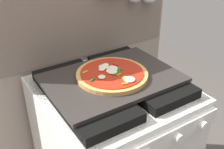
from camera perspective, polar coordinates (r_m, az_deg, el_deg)
kitchen_backsplash at (r=1.43m, az=-7.09°, el=0.83°), size 1.10×0.09×1.55m
baking_tray at (r=1.12m, az=-0.00°, el=-0.80°), size 0.54×0.38×0.02m
pizza_left at (r=1.11m, az=-0.08°, el=0.04°), size 0.30×0.30×0.03m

